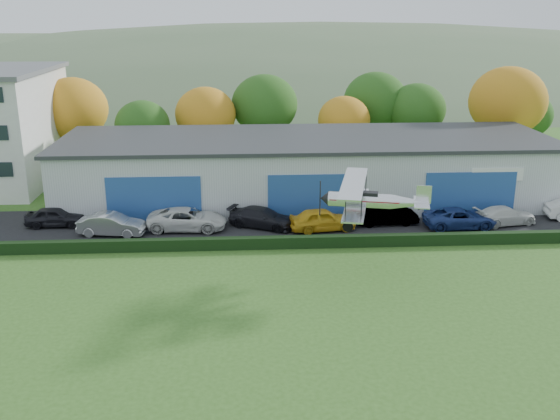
{
  "coord_description": "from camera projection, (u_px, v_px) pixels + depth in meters",
  "views": [
    {
      "loc": [
        -0.31,
        -23.83,
        15.33
      ],
      "look_at": [
        1.88,
        12.96,
        3.71
      ],
      "focal_mm": 40.77,
      "sensor_mm": 36.0,
      "label": 1
    }
  ],
  "objects": [
    {
      "name": "car_7",
      "position": [
        505.0,
        215.0,
        47.29
      ],
      "size": [
        5.0,
        2.87,
        1.36
      ],
      "primitive_type": "imported",
      "rotation": [
        0.0,
        0.0,
        1.79
      ],
      "color": "silver",
      "rests_on": "apron"
    },
    {
      "name": "car_0",
      "position": [
        55.0,
        217.0,
        46.83
      ],
      "size": [
        4.25,
        1.71,
        1.45
      ],
      "primitive_type": "imported",
      "rotation": [
        0.0,
        0.0,
        1.57
      ],
      "color": "black",
      "rests_on": "apron"
    },
    {
      "name": "car_3",
      "position": [
        262.0,
        218.0,
        46.66
      ],
      "size": [
        5.39,
        3.93,
        1.45
      ],
      "primitive_type": "imported",
      "rotation": [
        0.0,
        0.0,
        1.14
      ],
      "color": "black",
      "rests_on": "apron"
    },
    {
      "name": "hangar",
      "position": [
        306.0,
        168.0,
        53.44
      ],
      "size": [
        40.6,
        12.6,
        5.3
      ],
      "color": "#B2B7BC",
      "rests_on": "ground"
    },
    {
      "name": "tree_belt",
      "position": [
        254.0,
        111.0,
        64.35
      ],
      "size": [
        75.7,
        13.22,
        10.12
      ],
      "color": "#3D2614",
      "rests_on": "ground"
    },
    {
      "name": "car_1",
      "position": [
        112.0,
        224.0,
        44.98
      ],
      "size": [
        4.95,
        2.37,
        1.56
      ],
      "primitive_type": "imported",
      "rotation": [
        0.0,
        0.0,
        1.42
      ],
      "color": "silver",
      "rests_on": "apron"
    },
    {
      "name": "distant_hills",
      "position": [
        227.0,
        125.0,
        164.28
      ],
      "size": [
        430.0,
        196.0,
        56.0
      ],
      "color": "#4C6642",
      "rests_on": "ground"
    },
    {
      "name": "ground",
      "position": [
        254.0,
        383.0,
        27.32
      ],
      "size": [
        300.0,
        300.0,
        0.0
      ],
      "primitive_type": "plane",
      "color": "#335B1C",
      "rests_on": "ground"
    },
    {
      "name": "car_5",
      "position": [
        386.0,
        214.0,
        47.26
      ],
      "size": [
        4.8,
        1.94,
        1.55
      ],
      "primitive_type": "imported",
      "rotation": [
        0.0,
        0.0,
        1.64
      ],
      "color": "gray",
      "rests_on": "apron"
    },
    {
      "name": "car_4",
      "position": [
        323.0,
        219.0,
        45.94
      ],
      "size": [
        5.03,
        2.62,
        1.64
      ],
      "primitive_type": "imported",
      "rotation": [
        0.0,
        0.0,
        1.72
      ],
      "color": "gold",
      "rests_on": "apron"
    },
    {
      "name": "biplane",
      "position": [
        369.0,
        199.0,
        37.48
      ],
      "size": [
        6.58,
        7.48,
        2.79
      ],
      "rotation": [
        0.0,
        0.0,
        -0.24
      ],
      "color": "silver"
    },
    {
      "name": "hedge",
      "position": [
        294.0,
        242.0,
        42.79
      ],
      "size": [
        46.0,
        0.6,
        0.8
      ],
      "primitive_type": "cube",
      "color": "black",
      "rests_on": "ground"
    },
    {
      "name": "car_6",
      "position": [
        460.0,
        218.0,
        46.53
      ],
      "size": [
        5.38,
        2.66,
        1.47
      ],
      "primitive_type": "imported",
      "rotation": [
        0.0,
        0.0,
        1.61
      ],
      "color": "navy",
      "rests_on": "apron"
    },
    {
      "name": "car_2",
      "position": [
        187.0,
        219.0,
        46.11
      ],
      "size": [
        5.83,
        2.95,
        1.58
      ],
      "primitive_type": "imported",
      "rotation": [
        0.0,
        0.0,
        1.51
      ],
      "color": "silver",
      "rests_on": "apron"
    },
    {
      "name": "apron",
      "position": [
        289.0,
        224.0,
        47.47
      ],
      "size": [
        48.0,
        9.0,
        0.05
      ],
      "primitive_type": "cube",
      "color": "black",
      "rests_on": "ground"
    }
  ]
}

